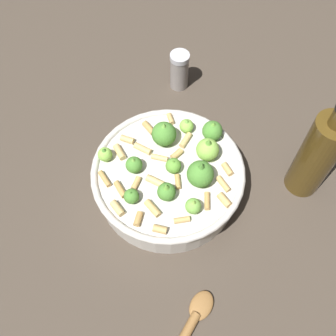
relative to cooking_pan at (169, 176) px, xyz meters
name	(u,v)px	position (x,y,z in m)	size (l,w,h in m)	color
ground_plane	(168,187)	(0.00, 0.00, -0.04)	(2.40, 2.40, 0.00)	#42382D
cooking_pan	(169,176)	(0.00, 0.00, 0.00)	(0.28, 0.28, 0.13)	beige
pepper_shaker	(179,70)	(-0.21, -0.16, 0.00)	(0.04, 0.04, 0.09)	gray
olive_oil_bottle	(318,155)	(-0.18, 0.18, 0.06)	(0.07, 0.07, 0.24)	#4C3814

